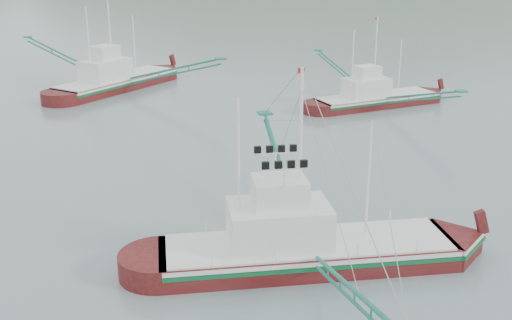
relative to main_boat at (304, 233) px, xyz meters
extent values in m
plane|color=slate|center=(-0.41, 0.78, -1.67)|extent=(1200.00, 1200.00, 0.00)
cube|color=#470C0B|center=(0.20, -0.03, -1.48)|extent=(14.60, 5.65, 1.90)
cube|color=silver|center=(0.20, -0.03, -0.68)|extent=(14.33, 5.69, 0.21)
cube|color=#0C562B|center=(0.20, -0.03, -0.92)|extent=(14.33, 5.71, 0.21)
cube|color=silver|center=(0.20, -0.03, -0.49)|extent=(13.87, 5.37, 0.11)
cube|color=silver|center=(-1.21, 0.16, 0.51)|extent=(5.10, 3.64, 2.09)
cube|color=silver|center=(-1.21, 0.16, 2.21)|extent=(2.72, 2.40, 1.33)
cylinder|color=white|center=(-0.27, 0.04, 3.73)|extent=(0.15, 0.15, 8.53)
cylinder|color=white|center=(-3.09, 0.41, 3.09)|extent=(0.13, 0.13, 7.25)
cylinder|color=white|center=(3.02, -0.41, 2.45)|extent=(0.11, 0.11, 5.97)
cube|color=#470C0B|center=(-5.42, 42.53, -1.47)|extent=(13.94, 12.96, 2.01)
cube|color=silver|center=(-5.42, 42.53, -0.62)|extent=(13.76, 12.82, 0.22)
cube|color=#0C562B|center=(-5.42, 42.53, -0.87)|extent=(13.78, 12.83, 0.22)
cube|color=silver|center=(-5.42, 42.53, -0.42)|extent=(13.24, 12.31, 0.12)
cube|color=silver|center=(-6.55, 41.53, 0.63)|extent=(5.88, 5.72, 2.21)
cube|color=silver|center=(-6.55, 41.53, 2.44)|extent=(3.41, 3.38, 1.40)
cylinder|color=white|center=(-5.80, 42.19, 4.04)|extent=(0.16, 0.16, 9.02)
cylinder|color=white|center=(-8.05, 40.21, 3.37)|extent=(0.14, 0.14, 7.67)
cylinder|color=white|center=(-3.16, 44.52, 2.69)|extent=(0.12, 0.12, 6.32)
cube|color=#470C0B|center=(17.76, 28.07, -1.51)|extent=(12.72, 5.12, 1.65)
cube|color=silver|center=(17.76, 28.07, -0.81)|extent=(12.48, 5.14, 0.18)
cube|color=#0C562B|center=(17.76, 28.07, -1.01)|extent=(12.49, 5.16, 0.18)
cube|color=silver|center=(17.76, 28.07, -0.64)|extent=(12.08, 4.86, 0.10)
cube|color=silver|center=(16.54, 27.88, 0.22)|extent=(4.47, 3.23, 1.81)
cube|color=silver|center=(16.54, 27.88, 1.71)|extent=(2.39, 2.11, 1.15)
cylinder|color=white|center=(17.35, 28.01, 3.02)|extent=(0.13, 0.13, 7.42)
cylinder|color=white|center=(14.91, 27.64, 2.47)|extent=(0.12, 0.12, 6.31)
cylinder|color=white|center=(20.20, 28.44, 1.91)|extent=(0.10, 0.10, 5.19)
camera|label=1|loc=(-9.97, -26.05, 13.14)|focal=45.00mm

